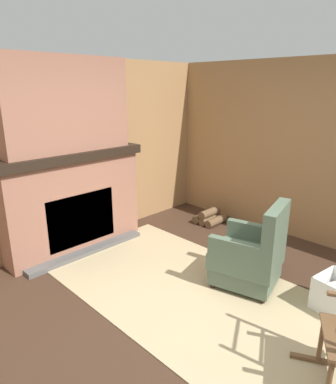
{
  "coord_description": "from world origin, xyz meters",
  "views": [
    {
      "loc": [
        1.63,
        -2.11,
        2.1
      ],
      "look_at": [
        -1.1,
        0.61,
        0.9
      ],
      "focal_mm": 32.0,
      "sensor_mm": 36.0,
      "label": 1
    }
  ],
  "objects_px": {
    "oil_lamp_vase": "(43,147)",
    "firewood_stack": "(209,217)",
    "storage_case": "(78,145)",
    "armchair": "(251,257)"
  },
  "relations": [
    {
      "from": "oil_lamp_vase",
      "to": "storage_case",
      "type": "bearing_deg",
      "value": 89.99
    },
    {
      "from": "armchair",
      "to": "firewood_stack",
      "type": "height_order",
      "value": "armchair"
    },
    {
      "from": "armchair",
      "to": "oil_lamp_vase",
      "type": "bearing_deg",
      "value": 13.56
    },
    {
      "from": "armchair",
      "to": "oil_lamp_vase",
      "type": "xyz_separation_m",
      "value": [
        -2.2,
        -1.15,
        1.06
      ]
    },
    {
      "from": "oil_lamp_vase",
      "to": "armchair",
      "type": "bearing_deg",
      "value": 27.62
    },
    {
      "from": "firewood_stack",
      "to": "storage_case",
      "type": "bearing_deg",
      "value": -112.97
    },
    {
      "from": "firewood_stack",
      "to": "armchair",
      "type": "bearing_deg",
      "value": -37.91
    },
    {
      "from": "armchair",
      "to": "firewood_stack",
      "type": "xyz_separation_m",
      "value": [
        -1.43,
        1.12,
        -0.26
      ]
    },
    {
      "from": "oil_lamp_vase",
      "to": "storage_case",
      "type": "distance_m",
      "value": 0.46
    },
    {
      "from": "oil_lamp_vase",
      "to": "firewood_stack",
      "type": "bearing_deg",
      "value": 71.36
    }
  ]
}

